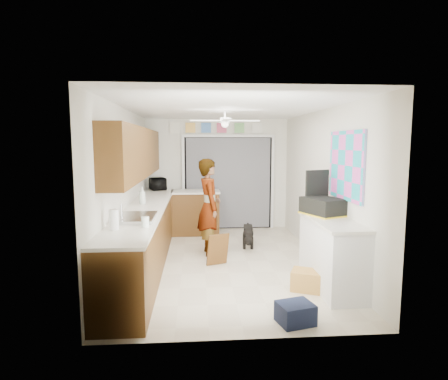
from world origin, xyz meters
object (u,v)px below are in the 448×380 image
object	(u,v)px
cardboard_box	(308,280)
dog	(248,235)
microwave	(158,184)
navy_crate	(295,313)
soap_bottle	(142,195)
man	(209,207)
suitcase	(323,206)
paper_towel_roll	(114,220)

from	to	relation	value
cardboard_box	dog	bearing A→B (deg)	103.47
microwave	navy_crate	bearing A→B (deg)	-174.27
soap_bottle	dog	distance (m)	2.14
dog	soap_bottle	bearing A→B (deg)	-156.39
man	navy_crate	bearing A→B (deg)	-170.56
man	dog	xyz separation A→B (m)	(0.74, 0.37, -0.62)
microwave	man	bearing A→B (deg)	-166.62
soap_bottle	suitcase	bearing A→B (deg)	-23.18
man	microwave	bearing A→B (deg)	22.75
paper_towel_roll	soap_bottle	bearing A→B (deg)	87.97
cardboard_box	paper_towel_roll	bearing A→B (deg)	-172.86
paper_towel_roll	man	xyz separation A→B (m)	(1.19, 2.07, -0.21)
dog	navy_crate	bearing A→B (deg)	-81.42
suitcase	navy_crate	xyz separation A→B (m)	(-0.73, -1.32, -0.95)
suitcase	cardboard_box	bearing A→B (deg)	-150.30
suitcase	man	distance (m)	2.09
soap_bottle	paper_towel_roll	bearing A→B (deg)	-92.03
suitcase	dog	bearing A→B (deg)	93.35
navy_crate	cardboard_box	bearing A→B (deg)	65.61
microwave	paper_towel_roll	xyz separation A→B (m)	(-0.13, -3.85, -0.01)
suitcase	navy_crate	bearing A→B (deg)	-141.40
cardboard_box	navy_crate	size ratio (longest dim) A/B	1.14
soap_bottle	paper_towel_roll	xyz separation A→B (m)	(-0.07, -1.87, -0.03)
navy_crate	microwave	bearing A→B (deg)	113.21
soap_bottle	man	xyz separation A→B (m)	(1.13, 0.20, -0.24)
paper_towel_roll	cardboard_box	size ratio (longest dim) A/B	0.57
suitcase	man	size ratio (longest dim) A/B	0.33
soap_bottle	cardboard_box	world-z (taller)	soap_bottle
microwave	navy_crate	distance (m)	4.93
soap_bottle	navy_crate	size ratio (longest dim) A/B	0.80
suitcase	microwave	bearing A→B (deg)	107.74
soap_bottle	microwave	bearing A→B (deg)	88.16
paper_towel_roll	microwave	bearing A→B (deg)	88.07
paper_towel_roll	navy_crate	size ratio (longest dim) A/B	0.65
soap_bottle	navy_crate	world-z (taller)	soap_bottle
dog	suitcase	bearing A→B (deg)	-57.59
soap_bottle	paper_towel_roll	world-z (taller)	soap_bottle
microwave	man	world-z (taller)	man
man	paper_towel_roll	bearing A→B (deg)	141.96
microwave	cardboard_box	distance (m)	4.34
soap_bottle	man	world-z (taller)	man
soap_bottle	navy_crate	distance (m)	3.31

